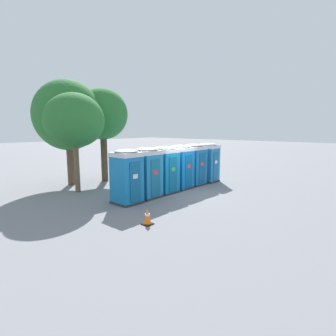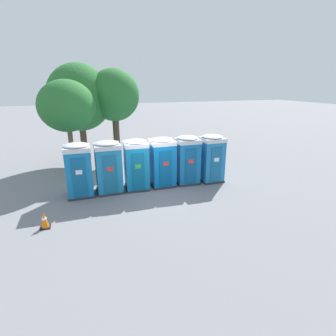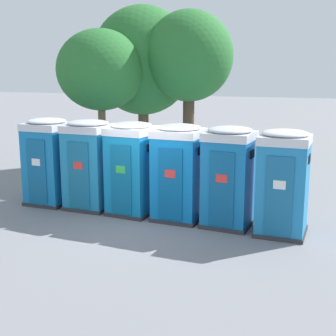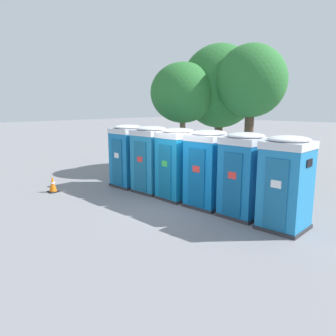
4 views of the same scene
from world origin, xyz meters
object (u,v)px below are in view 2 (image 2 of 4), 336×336
portapotty_1 (108,167)px  street_tree_2 (67,106)px  portapotty_0 (79,170)px  street_tree_0 (79,98)px  traffic_cone (44,220)px  portapotty_2 (136,164)px  portapotty_4 (187,160)px  street_tree_1 (114,96)px  portapotty_3 (162,162)px  portapotty_5 (211,158)px

portapotty_1 → street_tree_2: size_ratio=0.47×
portapotty_0 → street_tree_0: bearing=85.5°
portapotty_1 → traffic_cone: 3.95m
portapotty_2 → traffic_cone: portapotty_2 is taller
portapotty_0 → portapotty_4: (5.43, -0.07, 0.00)m
portapotty_4 → street_tree_2: (-5.74, 3.83, 2.60)m
street_tree_1 → portapotty_2: bearing=-88.2°
portapotty_0 → portapotty_1: same height
traffic_cone → portapotty_1: bearing=44.6°
portapotty_3 → street_tree_2: 6.35m
portapotty_2 → portapotty_3: (1.36, -0.01, -0.00)m
portapotty_4 → traffic_cone: (-6.79, -2.60, -0.97)m
portapotty_1 → traffic_cone: portapotty_1 is taller
street_tree_1 → street_tree_2: size_ratio=1.13×
portapotty_5 → street_tree_2: size_ratio=0.47×
portapotty_2 → street_tree_1: size_ratio=0.42×
portapotty_4 → street_tree_2: size_ratio=0.47×
portapotty_3 → portapotty_2: bearing=179.5°
portapotty_1 → street_tree_0: (-0.91, 5.75, 2.95)m
portapotty_0 → street_tree_0: size_ratio=0.40×
portapotty_0 → portapotty_2: (2.71, -0.03, 0.00)m
portapotty_1 → traffic_cone: (-2.72, -2.69, -0.97)m
street_tree_0 → portapotty_4: bearing=-49.5°
portapotty_4 → traffic_cone: portapotty_4 is taller
traffic_cone → portapotty_5: bearing=16.8°
street_tree_2 → portapotty_5: bearing=-29.3°
portapotty_2 → street_tree_1: bearing=91.8°
portapotty_0 → portapotty_4: same height
portapotty_0 → street_tree_2: street_tree_2 is taller
portapotty_0 → portapotty_3: same height
portapotty_2 → portapotty_1: bearing=178.2°
portapotty_4 → traffic_cone: bearing=-159.1°
street_tree_0 → street_tree_2: bearing=-110.7°
portapotty_1 → portapotty_2: size_ratio=1.00×
portapotty_4 → street_tree_2: street_tree_2 is taller
portapotty_0 → street_tree_1: street_tree_1 is taller
portapotty_1 → portapotty_5: bearing=-2.4°
portapotty_0 → portapotty_5: (6.78, -0.21, 0.00)m
portapotty_3 → portapotty_5: same height
portapotty_4 → portapotty_5: bearing=-6.0°
street_tree_2 → traffic_cone: size_ratio=8.36×
portapotty_5 → street_tree_0: 9.19m
traffic_cone → portapotty_0: bearing=62.9°
street_tree_2 → portapotty_1: bearing=-66.0°
portapotty_2 → portapotty_5: same height
portapotty_3 → street_tree_0: size_ratio=0.40×
portapotty_5 → traffic_cone: size_ratio=3.97×
portapotty_3 → portapotty_4: (1.36, -0.04, 0.00)m
portapotty_5 → portapotty_2: bearing=177.3°
street_tree_1 → traffic_cone: bearing=-116.5°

